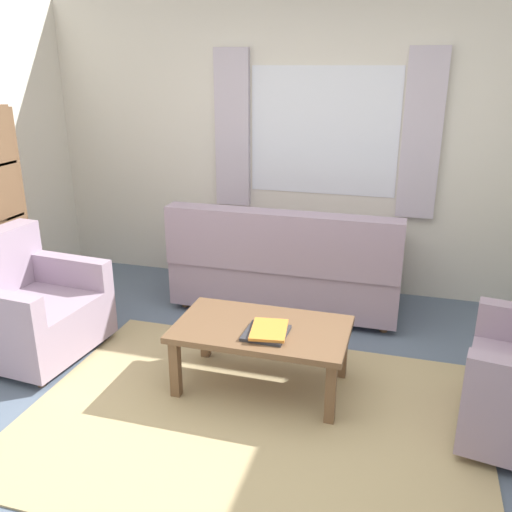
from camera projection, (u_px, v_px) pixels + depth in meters
ground_plane at (252, 419)px, 3.26m from camera, size 6.24×6.24×0.00m
wall_back at (324, 148)px, 4.87m from camera, size 5.32×0.12×2.60m
window_with_curtains at (323, 132)px, 4.75m from camera, size 1.98×0.07×1.40m
area_rug at (252, 419)px, 3.26m from camera, size 2.70×1.98×0.01m
couch at (287, 268)px, 4.65m from camera, size 1.90×0.82×0.92m
armchair_left at (26, 308)px, 3.91m from camera, size 0.89×0.90×0.88m
coffee_table at (262, 334)px, 3.47m from camera, size 1.10×0.64×0.44m
book_stack_on_table at (267, 332)px, 3.34m from camera, size 0.27×0.32×0.04m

